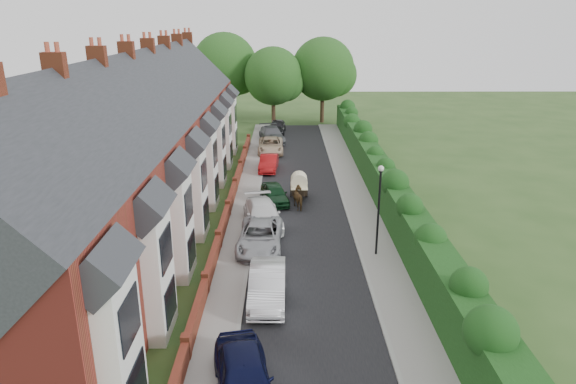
# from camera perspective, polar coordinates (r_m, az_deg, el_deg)

# --- Properties ---
(ground) EXTENTS (140.00, 140.00, 0.00)m
(ground) POSITION_cam_1_polar(r_m,az_deg,el_deg) (24.91, 3.41, -11.13)
(ground) COLOR #2D4C1E
(ground) RESTS_ON ground
(road) EXTENTS (6.00, 58.00, 0.02)m
(road) POSITION_cam_1_polar(r_m,az_deg,el_deg) (34.84, 1.48, -2.06)
(road) COLOR black
(road) RESTS_ON ground
(pavement_hedge_side) EXTENTS (2.20, 58.00, 0.12)m
(pavement_hedge_side) POSITION_cam_1_polar(r_m,az_deg,el_deg) (35.19, 8.17, -1.95)
(pavement_hedge_side) COLOR gray
(pavement_hedge_side) RESTS_ON ground
(pavement_house_side) EXTENTS (1.70, 58.00, 0.12)m
(pavement_house_side) POSITION_cam_1_polar(r_m,az_deg,el_deg) (34.92, -4.85, -1.99)
(pavement_house_side) COLOR gray
(pavement_house_side) RESTS_ON ground
(kerb_hedge_side) EXTENTS (0.18, 58.00, 0.13)m
(kerb_hedge_side) POSITION_cam_1_polar(r_m,az_deg,el_deg) (35.05, 6.47, -1.95)
(kerb_hedge_side) COLOR gray
(kerb_hedge_side) RESTS_ON ground
(kerb_house_side) EXTENTS (0.18, 58.00, 0.13)m
(kerb_house_side) POSITION_cam_1_polar(r_m,az_deg,el_deg) (34.86, -3.54, -1.98)
(kerb_house_side) COLOR gray
(kerb_house_side) RESTS_ON ground
(hedge) EXTENTS (2.10, 58.00, 2.85)m
(hedge) POSITION_cam_1_polar(r_m,az_deg,el_deg) (34.99, 11.20, 0.43)
(hedge) COLOR #143410
(hedge) RESTS_ON ground
(terrace_row) EXTENTS (9.05, 40.50, 11.50)m
(terrace_row) POSITION_cam_1_polar(r_m,az_deg,el_deg) (33.81, -16.31, 4.46)
(terrace_row) COLOR maroon
(terrace_row) RESTS_ON ground
(garden_wall_row) EXTENTS (0.35, 40.35, 1.10)m
(garden_wall_row) POSITION_cam_1_polar(r_m,az_deg,el_deg) (33.94, -6.68, -1.95)
(garden_wall_row) COLOR brown
(garden_wall_row) RESTS_ON ground
(lamppost) EXTENTS (0.32, 0.32, 5.16)m
(lamppost) POSITION_cam_1_polar(r_m,az_deg,el_deg) (27.57, 10.10, -0.82)
(lamppost) COLOR black
(lamppost) RESTS_ON ground
(tree_far_left) EXTENTS (7.14, 6.80, 9.29)m
(tree_far_left) POSITION_cam_1_polar(r_m,az_deg,el_deg) (61.99, -1.33, 12.60)
(tree_far_left) COLOR #332316
(tree_far_left) RESTS_ON ground
(tree_far_right) EXTENTS (7.98, 7.60, 10.31)m
(tree_far_right) POSITION_cam_1_polar(r_m,az_deg,el_deg) (64.10, 4.25, 13.30)
(tree_far_right) COLOR #332316
(tree_far_right) RESTS_ON ground
(tree_far_back) EXTENTS (8.40, 8.00, 10.82)m
(tree_far_back) POSITION_cam_1_polar(r_m,az_deg,el_deg) (65.25, -6.66, 13.60)
(tree_far_back) COLOR #332316
(tree_far_back) RESTS_ON ground
(car_navy) EXTENTS (2.78, 4.98, 1.60)m
(car_navy) POSITION_cam_1_polar(r_m,az_deg,el_deg) (18.66, -4.94, -19.78)
(car_navy) COLOR black
(car_navy) RESTS_ON ground
(car_silver_a) EXTENTS (1.65, 4.70, 1.55)m
(car_silver_a) POSITION_cam_1_polar(r_m,az_deg,el_deg) (23.97, -2.31, -10.27)
(car_silver_a) COLOR silver
(car_silver_a) RESTS_ON ground
(car_silver_b) EXTENTS (2.60, 5.33, 1.46)m
(car_silver_b) POSITION_cam_1_polar(r_m,az_deg,el_deg) (29.03, -3.12, -4.96)
(car_silver_b) COLOR #A0A2A7
(car_silver_b) RESTS_ON ground
(car_white) EXTENTS (2.97, 5.41, 1.49)m
(car_white) POSITION_cam_1_polar(r_m,az_deg,el_deg) (32.17, -2.83, -2.49)
(car_white) COLOR white
(car_white) RESTS_ON ground
(car_green) EXTENTS (2.39, 4.17, 1.34)m
(car_green) POSITION_cam_1_polar(r_m,az_deg,el_deg) (36.11, -1.50, -0.18)
(car_green) COLOR black
(car_green) RESTS_ON ground
(car_red) EXTENTS (1.64, 4.17, 1.35)m
(car_red) POSITION_cam_1_polar(r_m,az_deg,el_deg) (43.83, -2.16, 3.26)
(car_red) COLOR maroon
(car_red) RESTS_ON ground
(car_beige) EXTENTS (2.46, 5.18, 1.43)m
(car_beige) POSITION_cam_1_polar(r_m,az_deg,el_deg) (49.72, -1.95, 5.19)
(car_beige) COLOR #CDB294
(car_beige) RESTS_ON ground
(car_grey) EXTENTS (3.16, 5.69, 1.56)m
(car_grey) POSITION_cam_1_polar(r_m,az_deg,el_deg) (54.19, -1.81, 6.41)
(car_grey) COLOR #515358
(car_grey) RESTS_ON ground
(car_black) EXTENTS (1.99, 4.44, 1.48)m
(car_black) POSITION_cam_1_polar(r_m,az_deg,el_deg) (58.38, -1.19, 7.28)
(car_black) COLOR black
(car_black) RESTS_ON ground
(horse) EXTENTS (1.28, 1.91, 1.48)m
(horse) POSITION_cam_1_polar(r_m,az_deg,el_deg) (35.00, 1.32, -0.68)
(horse) COLOR #4B351B
(horse) RESTS_ON ground
(horse_cart) EXTENTS (1.25, 2.75, 1.99)m
(horse_cart) POSITION_cam_1_polar(r_m,az_deg,el_deg) (36.67, 1.24, 0.89)
(horse_cart) COLOR black
(horse_cart) RESTS_ON ground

